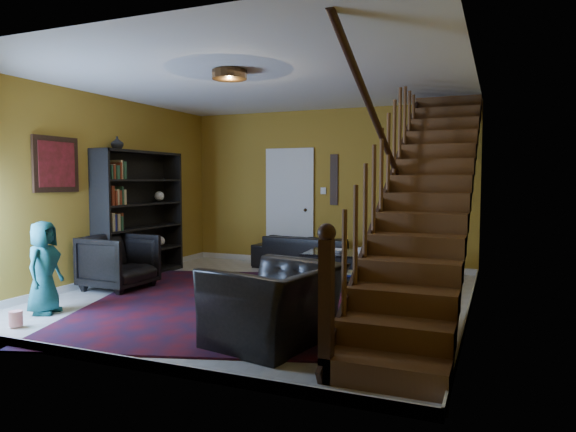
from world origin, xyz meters
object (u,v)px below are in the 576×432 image
sofa (311,252)px  coffee_table (352,267)px  bookshelf (140,216)px  armchair_left (119,262)px  armchair_right (275,305)px

sofa → coffee_table: (1.06, -1.19, 0.00)m
sofa → bookshelf: bearing=40.5°
bookshelf → coffee_table: bearing=8.7°
bookshelf → armchair_left: bookshelf is taller
armchair_right → coffee_table: (-0.03, 2.81, -0.08)m
armchair_left → armchair_right: bearing=-111.4°
armchair_left → bookshelf: bearing=23.9°
bookshelf → armchair_left: size_ratio=2.33×
sofa → coffee_table: bearing=135.5°
bookshelf → armchair_left: bearing=-69.1°
armchair_left → armchair_right: armchair_left is taller
armchair_left → armchair_right: (3.01, -1.37, -0.02)m
armchair_right → coffee_table: bearing=-167.9°
armchair_left → armchair_right: 3.31m
bookshelf → armchair_right: (3.37, -2.30, -0.59)m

